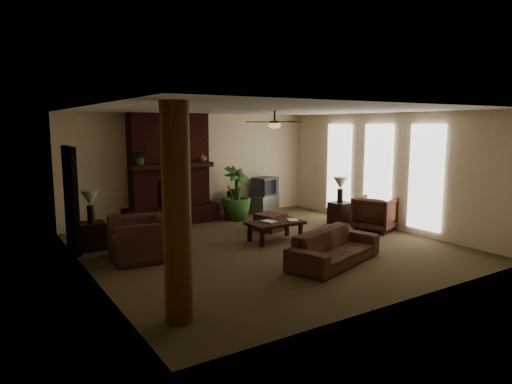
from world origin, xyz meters
TOP-DOWN VIEW (x-y plane):
  - room_shell at (0.00, 0.00)m, footprint 7.00×7.00m
  - fireplace at (-0.80, 3.22)m, footprint 2.40×0.70m
  - windows at (3.45, 0.20)m, footprint 0.08×3.65m
  - log_column at (-2.95, -2.40)m, footprint 0.36×0.36m
  - doorway at (-3.44, 1.80)m, footprint 0.10×1.00m
  - ceiling_fan at (0.40, 0.30)m, footprint 1.35×1.35m
  - sofa at (0.40, -1.62)m, footprint 2.16×1.22m
  - armchair_left at (-2.48, 0.57)m, footprint 0.89×1.26m
  - armchair_right at (3.01, -0.18)m, footprint 1.09×1.12m
  - coffee_table at (0.42, 0.29)m, footprint 1.20×0.70m
  - ottoman at (0.92, 1.20)m, footprint 0.74×0.74m
  - tv_stand at (2.03, 3.15)m, footprint 0.98×0.79m
  - tv at (2.05, 3.14)m, footprint 0.77×0.69m
  - floor_vase at (1.00, 3.15)m, footprint 0.34×0.34m
  - floor_plant at (0.84, 2.70)m, footprint 1.24×1.61m
  - side_table_left at (-3.09, 1.76)m, footprint 0.52×0.52m
  - lamp_left at (-3.08, 1.78)m, footprint 0.40×0.40m
  - side_table_right at (2.85, 0.83)m, footprint 0.52×0.52m
  - lamp_right at (2.83, 0.85)m, footprint 0.37×0.37m
  - mantel_plant at (-1.63, 3.03)m, footprint 0.47×0.50m
  - mantel_vase at (0.02, 3.02)m, footprint 0.28×0.28m
  - book_a at (0.18, 0.28)m, footprint 0.22×0.08m
  - book_b at (0.72, 0.22)m, footprint 0.20×0.10m

SIDE VIEW (x-z plane):
  - ottoman at x=0.92m, z-range 0.00..0.40m
  - tv_stand at x=2.03m, z-range 0.00..0.50m
  - side_table_left at x=-3.09m, z-range 0.00..0.55m
  - side_table_right at x=2.85m, z-range 0.00..0.55m
  - coffee_table at x=0.42m, z-range 0.16..0.59m
  - floor_plant at x=0.84m, z-range 0.00..0.80m
  - sofa at x=0.40m, z-range 0.00..0.81m
  - floor_vase at x=1.00m, z-range 0.05..0.82m
  - armchair_right at x=3.01m, z-range 0.00..0.90m
  - armchair_left at x=-2.48m, z-range 0.00..1.03m
  - book_a at x=0.18m, z-range 0.43..0.72m
  - book_b at x=0.72m, z-range 0.43..0.72m
  - tv at x=2.05m, z-range 0.50..1.02m
  - lamp_left at x=-3.08m, z-range 0.68..1.33m
  - lamp_right at x=2.83m, z-range 0.68..1.33m
  - doorway at x=-3.44m, z-range 0.00..2.10m
  - fireplace at x=-0.80m, z-range -0.24..2.56m
  - windows at x=3.45m, z-range 0.17..2.53m
  - log_column at x=-2.95m, z-range 0.00..2.80m
  - room_shell at x=0.00m, z-range -2.10..4.90m
  - mantel_vase at x=0.02m, z-range 1.56..1.78m
  - mantel_plant at x=-1.63m, z-range 1.56..1.89m
  - ceiling_fan at x=0.40m, z-range 2.34..2.72m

